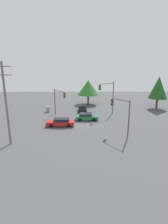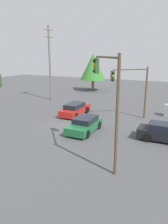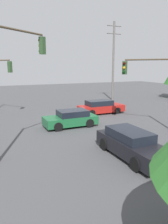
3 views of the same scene
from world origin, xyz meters
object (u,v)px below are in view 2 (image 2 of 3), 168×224
(sedan_green, at_px, (85,125))
(traffic_signal_aux, at_px, (108,90))
(traffic_signal_main, at_px, (132,84))
(electrical_cabinet, at_px, (167,110))
(sedan_dark, at_px, (168,133))
(sedan_red, at_px, (75,109))

(sedan_green, distance_m, traffic_signal_aux, 7.17)
(traffic_signal_main, height_order, electrical_cabinet, traffic_signal_main)
(sedan_dark, height_order, sedan_green, sedan_dark)
(sedan_red, bearing_deg, sedan_dark, -20.36)
(sedan_green, xyz_separation_m, traffic_signal_main, (-5.60, 2.80, 3.18))
(sedan_dark, relative_size, sedan_green, 1.12)
(sedan_green, height_order, electrical_cabinet, electrical_cabinet)
(traffic_signal_aux, bearing_deg, sedan_green, -0.06)
(sedan_red, xyz_separation_m, traffic_signal_main, (-1.00, 6.15, 3.17))
(sedan_green, distance_m, traffic_signal_main, 7.02)
(traffic_signal_aux, height_order, electrical_cabinet, traffic_signal_aux)
(electrical_cabinet, bearing_deg, traffic_signal_main, -49.38)
(traffic_signal_main, xyz_separation_m, traffic_signal_aux, (10.19, 0.89, 0.90))
(traffic_signal_aux, bearing_deg, sedan_red, -1.39)
(traffic_signal_main, height_order, traffic_signal_aux, traffic_signal_aux)
(sedan_green, bearing_deg, electrical_cabinet, -126.23)
(sedan_dark, xyz_separation_m, traffic_signal_main, (-4.85, -4.19, 3.12))
(sedan_red, xyz_separation_m, electrical_cabinet, (-4.00, 9.65, 0.00))
(sedan_red, bearing_deg, traffic_signal_aux, -52.51)
(traffic_signal_main, distance_m, electrical_cabinet, 5.58)
(traffic_signal_main, relative_size, electrical_cabinet, 4.16)
(sedan_red, relative_size, traffic_signal_aux, 0.69)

